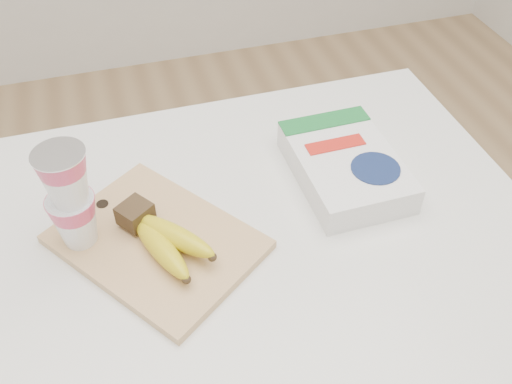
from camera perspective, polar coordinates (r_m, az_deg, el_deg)
table at (r=1.26m, az=-4.16°, el=-17.84°), size 1.12×0.75×0.84m
cutting_board at (r=0.91m, az=-9.91°, el=-4.93°), size 0.36×0.38×0.02m
bananas at (r=0.88m, az=-9.34°, el=-4.51°), size 0.14×0.19×0.05m
yogurt_stack at (r=0.87m, az=-18.16°, el=-0.39°), size 0.08×0.08×0.18m
cereal_box at (r=1.01m, az=8.91°, el=2.62°), size 0.17×0.25×0.06m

